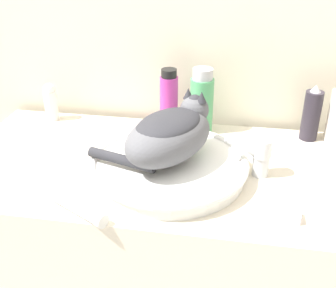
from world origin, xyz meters
TOP-DOWN VIEW (x-y plane):
  - wall_back at (0.00, 0.64)m, footprint 8.00×0.05m
  - vanity_counter at (0.00, 0.29)m, footprint 1.21×0.59m
  - sink_basin at (0.02, 0.24)m, footprint 0.43×0.43m
  - cat at (0.02, 0.25)m, footprint 0.36×0.33m
  - faucet at (0.26, 0.28)m, footprint 0.13×0.05m
  - hairspray_can_black at (0.42, 0.53)m, footprint 0.05×0.05m
  - mouthwash_bottle at (0.08, 0.53)m, footprint 0.07×0.07m
  - deodorant_stick at (-0.44, 0.53)m, footprint 0.04×0.04m
  - shampoo_bottle_tall at (-0.03, 0.53)m, footprint 0.06×0.06m
  - cream_tube at (-0.16, 0.04)m, footprint 0.17×0.11m
  - soap_bar at (0.32, 0.10)m, footprint 0.07×0.04m

SIDE VIEW (x-z plane):
  - vanity_counter at x=0.00m, z-range 0.00..0.84m
  - soap_bar at x=0.32m, z-range 0.84..0.87m
  - cream_tube at x=-0.16m, z-range 0.84..0.87m
  - sink_basin at x=0.02m, z-range 0.84..0.90m
  - faucet at x=0.26m, z-range 0.84..0.97m
  - deodorant_stick at x=-0.44m, z-range 0.84..0.97m
  - hairspray_can_black at x=0.42m, z-range 0.84..1.02m
  - shampoo_bottle_tall at x=-0.03m, z-range 0.84..1.04m
  - mouthwash_bottle at x=0.08m, z-range 0.84..1.05m
  - cat at x=0.02m, z-range 0.89..1.05m
  - wall_back at x=0.00m, z-range 0.00..2.40m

